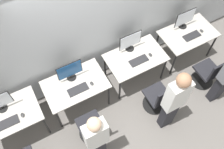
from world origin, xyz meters
The scene contains 22 objects.
ground_plane centered at (0.00, 0.00, 0.00)m, with size 20.00×20.00×0.00m, color slate.
wall_back centered at (0.00, 0.86, 1.40)m, with size 12.00×0.05×2.80m.
desk_far_left centered at (-1.94, 0.37, 0.66)m, with size 1.15×0.73×0.74m.
keyboard_far_left centered at (-1.94, 0.21, 0.75)m, with size 0.38×0.17×0.02m.
mouse_far_left centered at (-1.68, 0.23, 0.76)m, with size 0.06×0.09×0.03m.
desk_left centered at (-0.65, 0.37, 0.66)m, with size 1.15×0.73×0.74m.
monitor_left centered at (-0.65, 0.53, 0.96)m, with size 0.47×0.18×0.43m.
keyboard_left centered at (-0.65, 0.23, 0.75)m, with size 0.38×0.17×0.02m.
mouse_left centered at (-0.38, 0.23, 0.76)m, with size 0.06×0.09×0.03m.
office_chair_left centered at (-0.71, -0.40, 0.36)m, with size 0.48×0.48×0.89m.
person_left centered at (-0.77, -0.76, 0.86)m, with size 0.36×0.21×1.59m.
desk_right centered at (0.65, 0.37, 0.66)m, with size 1.15×0.73×0.74m.
monitor_right centered at (0.65, 0.60, 0.96)m, with size 0.47×0.18×0.43m.
keyboard_right centered at (0.65, 0.26, 0.75)m, with size 0.38×0.17×0.02m.
mouse_right centered at (0.92, 0.26, 0.76)m, with size 0.06×0.09×0.03m.
office_chair_right centered at (0.69, -0.47, 0.36)m, with size 0.48×0.48×0.89m.
person_right centered at (0.64, -0.83, 0.96)m, with size 0.36×0.23×1.74m.
desk_far_right centered at (1.94, 0.37, 0.66)m, with size 1.15×0.73×0.74m.
monitor_far_right centered at (1.94, 0.58, 0.96)m, with size 0.47×0.18×0.43m.
keyboard_far_right centered at (1.94, 0.27, 0.75)m, with size 0.38×0.17×0.02m.
mouse_far_right centered at (2.20, 0.28, 0.76)m, with size 0.06×0.09×0.03m.
office_chair_far_right centered at (1.91, -0.48, 0.36)m, with size 0.48×0.48×0.89m.
Camera 1 is at (-1.13, -1.95, 4.68)m, focal length 40.00 mm.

